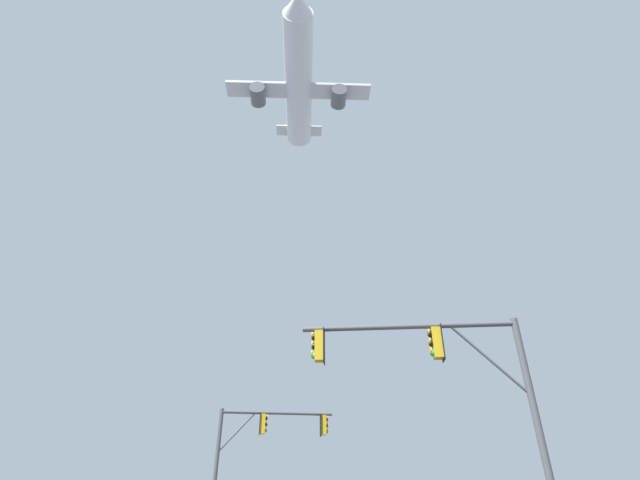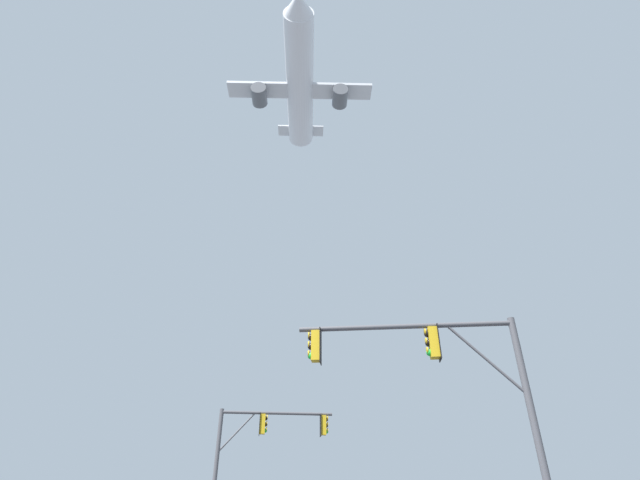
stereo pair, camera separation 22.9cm
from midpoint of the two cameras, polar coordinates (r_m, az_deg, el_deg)
name	(u,v)px [view 1 (the left image)]	position (r m, az deg, el deg)	size (l,w,h in m)	color
signal_pole_near	(445,372)	(13.82, 14.97, -15.72)	(6.32, 1.22, 6.23)	#4C4C51
signal_pole_far	(261,439)	(24.08, -7.76, -23.54)	(5.57, 0.63, 5.58)	#4C4C51
airplane	(299,85)	(64.79, -2.81, 18.89)	(19.48, 25.21, 6.89)	white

